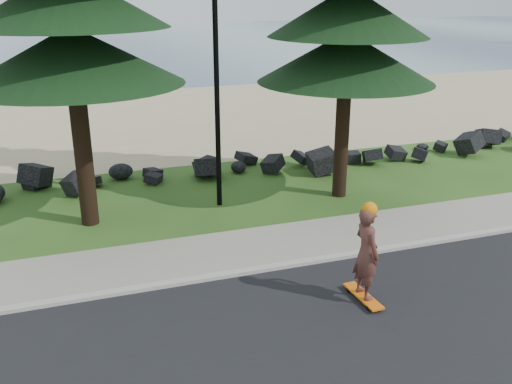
% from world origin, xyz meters
% --- Properties ---
extents(ground, '(160.00, 160.00, 0.00)m').
position_xyz_m(ground, '(0.00, 0.00, 0.00)').
color(ground, '#274616').
rests_on(ground, ground).
extents(road, '(160.00, 7.00, 0.02)m').
position_xyz_m(road, '(0.00, -4.50, 0.01)').
color(road, black).
rests_on(road, ground).
extents(kerb, '(160.00, 0.20, 0.10)m').
position_xyz_m(kerb, '(0.00, -0.90, 0.05)').
color(kerb, '#ADA99B').
rests_on(kerb, ground).
extents(sidewalk, '(160.00, 2.00, 0.08)m').
position_xyz_m(sidewalk, '(0.00, 0.20, 0.04)').
color(sidewalk, '#A09386').
rests_on(sidewalk, ground).
extents(beach_sand, '(160.00, 15.00, 0.01)m').
position_xyz_m(beach_sand, '(0.00, 14.50, 0.01)').
color(beach_sand, tan).
rests_on(beach_sand, ground).
extents(ocean, '(160.00, 58.00, 0.01)m').
position_xyz_m(ocean, '(0.00, 51.00, 0.00)').
color(ocean, '#3A536F').
rests_on(ocean, ground).
extents(seawall_boulders, '(60.00, 2.40, 1.10)m').
position_xyz_m(seawall_boulders, '(0.00, 5.60, 0.00)').
color(seawall_boulders, black).
rests_on(seawall_boulders, ground).
extents(lamp_post, '(0.25, 0.14, 8.14)m').
position_xyz_m(lamp_post, '(0.00, 3.20, 4.13)').
color(lamp_post, black).
rests_on(lamp_post, ground).
extents(skateboarder, '(0.48, 1.11, 2.05)m').
position_xyz_m(skateboarder, '(1.29, -2.67, 1.03)').
color(skateboarder, orange).
rests_on(skateboarder, ground).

